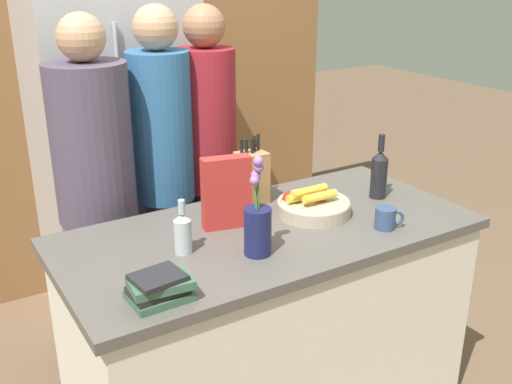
{
  "coord_description": "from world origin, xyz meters",
  "views": [
    {
      "loc": [
        -1.16,
        -1.79,
        1.89
      ],
      "look_at": [
        0.0,
        0.1,
        1.03
      ],
      "focal_mm": 42.0,
      "sensor_mm": 36.0,
      "label": 1
    }
  ],
  "objects_px": {
    "coffee_mug": "(386,218)",
    "person_in_red_tee": "(208,157)",
    "bottle_vinegar": "(379,173)",
    "bottle_oil": "(183,232)",
    "fruit_bowl": "(313,205)",
    "cereal_box": "(226,193)",
    "flower_vase": "(258,226)",
    "book_stack": "(159,288)",
    "knife_block": "(252,177)",
    "person_in_blue": "(163,166)",
    "refrigerator": "(116,138)",
    "person_at_sink": "(97,188)"
  },
  "relations": [
    {
      "from": "coffee_mug",
      "to": "person_in_red_tee",
      "type": "relative_size",
      "value": 0.06
    },
    {
      "from": "coffee_mug",
      "to": "bottle_vinegar",
      "type": "distance_m",
      "value": 0.34
    },
    {
      "from": "bottle_oil",
      "to": "person_in_red_tee",
      "type": "relative_size",
      "value": 0.12
    },
    {
      "from": "fruit_bowl",
      "to": "cereal_box",
      "type": "height_order",
      "value": "cereal_box"
    },
    {
      "from": "bottle_vinegar",
      "to": "flower_vase",
      "type": "bearing_deg",
      "value": -165.72
    },
    {
      "from": "fruit_bowl",
      "to": "book_stack",
      "type": "distance_m",
      "value": 0.86
    },
    {
      "from": "flower_vase",
      "to": "cereal_box",
      "type": "height_order",
      "value": "flower_vase"
    },
    {
      "from": "knife_block",
      "to": "coffee_mug",
      "type": "xyz_separation_m",
      "value": [
        0.31,
        -0.5,
        -0.07
      ]
    },
    {
      "from": "knife_block",
      "to": "person_in_blue",
      "type": "xyz_separation_m",
      "value": [
        -0.21,
        0.45,
        -0.04
      ]
    },
    {
      "from": "flower_vase",
      "to": "fruit_bowl",
      "type": "bearing_deg",
      "value": 26.35
    },
    {
      "from": "refrigerator",
      "to": "coffee_mug",
      "type": "bearing_deg",
      "value": -70.38
    },
    {
      "from": "refrigerator",
      "to": "cereal_box",
      "type": "relative_size",
      "value": 6.89
    },
    {
      "from": "bottle_vinegar",
      "to": "person_in_blue",
      "type": "height_order",
      "value": "person_in_blue"
    },
    {
      "from": "cereal_box",
      "to": "person_in_red_tee",
      "type": "distance_m",
      "value": 0.7
    },
    {
      "from": "knife_block",
      "to": "flower_vase",
      "type": "relative_size",
      "value": 0.81
    },
    {
      "from": "knife_block",
      "to": "person_in_red_tee",
      "type": "relative_size",
      "value": 0.17
    },
    {
      "from": "cereal_box",
      "to": "bottle_vinegar",
      "type": "relative_size",
      "value": 1.0
    },
    {
      "from": "cereal_box",
      "to": "bottle_vinegar",
      "type": "height_order",
      "value": "same"
    },
    {
      "from": "cereal_box",
      "to": "book_stack",
      "type": "xyz_separation_m",
      "value": [
        -0.44,
        -0.37,
        -0.1
      ]
    },
    {
      "from": "fruit_bowl",
      "to": "person_in_red_tee",
      "type": "distance_m",
      "value": 0.73
    },
    {
      "from": "coffee_mug",
      "to": "book_stack",
      "type": "height_order",
      "value": "book_stack"
    },
    {
      "from": "bottle_oil",
      "to": "flower_vase",
      "type": "bearing_deg",
      "value": -33.69
    },
    {
      "from": "refrigerator",
      "to": "person_in_red_tee",
      "type": "bearing_deg",
      "value": -63.16
    },
    {
      "from": "person_at_sink",
      "to": "bottle_vinegar",
      "type": "bearing_deg",
      "value": -30.79
    },
    {
      "from": "flower_vase",
      "to": "bottle_oil",
      "type": "height_order",
      "value": "flower_vase"
    },
    {
      "from": "cereal_box",
      "to": "person_at_sink",
      "type": "xyz_separation_m",
      "value": [
        -0.34,
        0.56,
        -0.1
      ]
    },
    {
      "from": "cereal_box",
      "to": "book_stack",
      "type": "distance_m",
      "value": 0.59
    },
    {
      "from": "flower_vase",
      "to": "person_at_sink",
      "type": "height_order",
      "value": "person_at_sink"
    },
    {
      "from": "coffee_mug",
      "to": "person_at_sink",
      "type": "relative_size",
      "value": 0.06
    },
    {
      "from": "coffee_mug",
      "to": "fruit_bowl",
      "type": "bearing_deg",
      "value": 120.33
    },
    {
      "from": "cereal_box",
      "to": "book_stack",
      "type": "relative_size",
      "value": 1.44
    },
    {
      "from": "knife_block",
      "to": "cereal_box",
      "type": "height_order",
      "value": "knife_block"
    },
    {
      "from": "bottle_oil",
      "to": "book_stack",
      "type": "bearing_deg",
      "value": -128.0
    },
    {
      "from": "refrigerator",
      "to": "person_at_sink",
      "type": "relative_size",
      "value": 1.15
    },
    {
      "from": "knife_block",
      "to": "bottle_oil",
      "type": "distance_m",
      "value": 0.54
    },
    {
      "from": "flower_vase",
      "to": "person_in_blue",
      "type": "distance_m",
      "value": 0.88
    },
    {
      "from": "person_at_sink",
      "to": "knife_block",
      "type": "bearing_deg",
      "value": -35.48
    },
    {
      "from": "book_stack",
      "to": "bottle_oil",
      "type": "height_order",
      "value": "bottle_oil"
    },
    {
      "from": "knife_block",
      "to": "person_in_red_tee",
      "type": "bearing_deg",
      "value": 85.62
    },
    {
      "from": "refrigerator",
      "to": "fruit_bowl",
      "type": "distance_m",
      "value": 1.33
    },
    {
      "from": "book_stack",
      "to": "person_in_blue",
      "type": "height_order",
      "value": "person_in_blue"
    },
    {
      "from": "fruit_bowl",
      "to": "person_at_sink",
      "type": "distance_m",
      "value": 0.95
    },
    {
      "from": "refrigerator",
      "to": "bottle_oil",
      "type": "distance_m",
      "value": 1.33
    },
    {
      "from": "refrigerator",
      "to": "book_stack",
      "type": "bearing_deg",
      "value": -104.72
    },
    {
      "from": "bottle_vinegar",
      "to": "cereal_box",
      "type": "bearing_deg",
      "value": 174.07
    },
    {
      "from": "book_stack",
      "to": "cereal_box",
      "type": "bearing_deg",
      "value": 40.08
    },
    {
      "from": "refrigerator",
      "to": "flower_vase",
      "type": "distance_m",
      "value": 1.46
    },
    {
      "from": "coffee_mug",
      "to": "person_in_red_tee",
      "type": "distance_m",
      "value": 1.02
    },
    {
      "from": "flower_vase",
      "to": "coffee_mug",
      "type": "relative_size",
      "value": 3.41
    },
    {
      "from": "knife_block",
      "to": "flower_vase",
      "type": "xyz_separation_m",
      "value": [
        -0.24,
        -0.43,
        -0.01
      ]
    }
  ]
}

